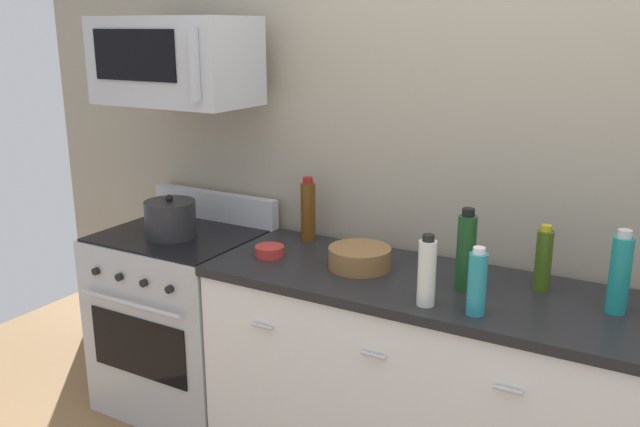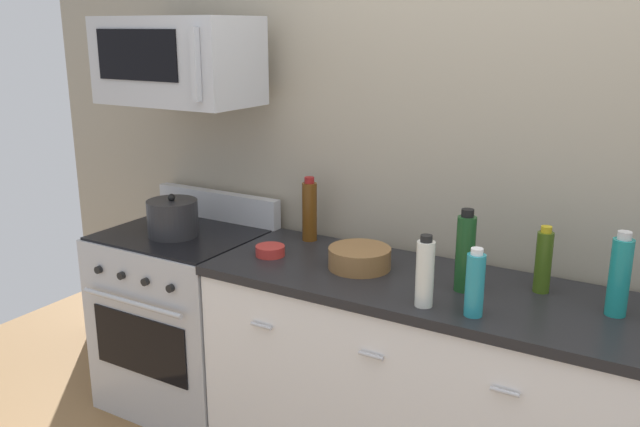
# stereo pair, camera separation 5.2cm
# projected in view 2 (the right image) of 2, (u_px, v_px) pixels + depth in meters

# --- Properties ---
(back_wall) EXTENTS (5.27, 0.10, 2.70)m
(back_wall) POSITION_uv_depth(u_px,v_px,m) (506.00, 164.00, 2.81)
(back_wall) COLOR #9E937F
(back_wall) RESTS_ON ground_plane
(counter_unit) EXTENTS (2.18, 0.66, 0.92)m
(counter_unit) POSITION_uv_depth(u_px,v_px,m) (461.00, 397.00, 2.71)
(counter_unit) COLOR white
(counter_unit) RESTS_ON ground_plane
(range_oven) EXTENTS (0.76, 0.69, 1.07)m
(range_oven) POSITION_uv_depth(u_px,v_px,m) (186.00, 317.00, 3.43)
(range_oven) COLOR #B7BABF
(range_oven) RESTS_ON ground_plane
(microwave) EXTENTS (0.74, 0.44, 0.40)m
(microwave) POSITION_uv_depth(u_px,v_px,m) (178.00, 61.00, 3.12)
(microwave) COLOR #B7BABF
(bottle_dish_soap) EXTENTS (0.07, 0.07, 0.25)m
(bottle_dish_soap) POSITION_uv_depth(u_px,v_px,m) (475.00, 284.00, 2.34)
(bottle_dish_soap) COLOR teal
(bottle_dish_soap) RESTS_ON countertop_slab
(bottle_vinegar_white) EXTENTS (0.07, 0.07, 0.27)m
(bottle_vinegar_white) POSITION_uv_depth(u_px,v_px,m) (425.00, 273.00, 2.42)
(bottle_vinegar_white) COLOR silver
(bottle_vinegar_white) RESTS_ON countertop_slab
(bottle_wine_green) EXTENTS (0.07, 0.07, 0.32)m
(bottle_wine_green) POSITION_uv_depth(u_px,v_px,m) (466.00, 252.00, 2.56)
(bottle_wine_green) COLOR #19471E
(bottle_wine_green) RESTS_ON countertop_slab
(bottle_olive_oil) EXTENTS (0.06, 0.06, 0.26)m
(bottle_olive_oil) POSITION_uv_depth(u_px,v_px,m) (543.00, 261.00, 2.55)
(bottle_olive_oil) COLOR #385114
(bottle_olive_oil) RESTS_ON countertop_slab
(bottle_wine_amber) EXTENTS (0.07, 0.07, 0.31)m
(bottle_wine_amber) POSITION_uv_depth(u_px,v_px,m) (309.00, 211.00, 3.16)
(bottle_wine_amber) COLOR #59330F
(bottle_wine_amber) RESTS_ON countertop_slab
(bottle_sparkling_teal) EXTENTS (0.07, 0.07, 0.31)m
(bottle_sparkling_teal) POSITION_uv_depth(u_px,v_px,m) (620.00, 276.00, 2.34)
(bottle_sparkling_teal) COLOR #197F7A
(bottle_sparkling_teal) RESTS_ON countertop_slab
(bowl_red_small) EXTENTS (0.13, 0.13, 0.05)m
(bowl_red_small) POSITION_uv_depth(u_px,v_px,m) (270.00, 250.00, 2.98)
(bowl_red_small) COLOR #B72D28
(bowl_red_small) RESTS_ON countertop_slab
(bowl_wooden_salad) EXTENTS (0.26, 0.26, 0.09)m
(bowl_wooden_salad) POSITION_uv_depth(u_px,v_px,m) (360.00, 257.00, 2.82)
(bowl_wooden_salad) COLOR brown
(bowl_wooden_salad) RESTS_ON countertop_slab
(stockpot) EXTENTS (0.24, 0.24, 0.21)m
(stockpot) POSITION_uv_depth(u_px,v_px,m) (173.00, 218.00, 3.24)
(stockpot) COLOR #262628
(stockpot) RESTS_ON range_oven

